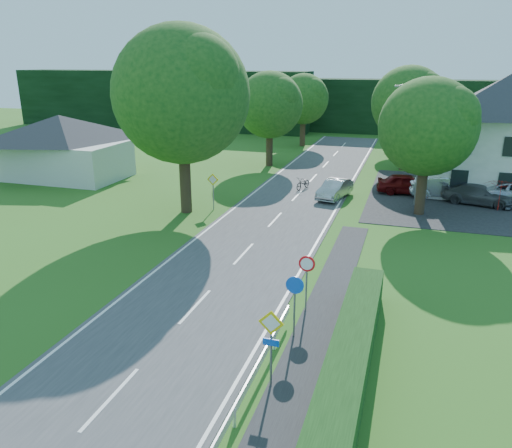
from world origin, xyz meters
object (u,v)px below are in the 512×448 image
(parked_car_red, at_px, (407,184))
(motorcycle, at_px, (303,183))
(streetlight, at_px, (419,140))
(parasol, at_px, (500,195))
(moving_car, at_px, (335,189))
(parked_car_silver_a, at_px, (444,186))
(parked_car_grey, at_px, (478,195))

(parked_car_red, bearing_deg, motorcycle, 92.01)
(streetlight, distance_m, parasol, 6.38)
(moving_car, bearing_deg, streetlight, 10.10)
(motorcycle, xyz_separation_m, parked_car_red, (7.58, 0.96, 0.26))
(moving_car, relative_size, parked_car_red, 0.94)
(motorcycle, height_order, parked_car_silver_a, parked_car_silver_a)
(parked_car_red, xyz_separation_m, parasol, (5.89, -2.71, 0.30))
(moving_car, xyz_separation_m, parked_car_red, (4.87, 2.79, 0.07))
(moving_car, distance_m, motorcycle, 3.27)
(parked_car_silver_a, bearing_deg, parked_car_red, 76.35)
(parked_car_red, height_order, parked_car_grey, parked_car_red)
(motorcycle, bearing_deg, parasol, 10.13)
(moving_car, bearing_deg, parked_car_red, 42.16)
(streetlight, xyz_separation_m, moving_car, (-5.36, 0.21, -3.76))
(streetlight, relative_size, moving_car, 1.99)
(moving_car, height_order, parked_car_red, parked_car_red)
(parked_car_red, distance_m, parked_car_silver_a, 2.59)
(parked_car_silver_a, distance_m, parasol, 4.14)
(streetlight, xyz_separation_m, parked_car_grey, (4.25, 1.58, -3.76))
(streetlight, bearing_deg, parasol, 3.04)
(moving_car, xyz_separation_m, parasol, (10.76, 0.08, 0.37))
(moving_car, height_order, motorcycle, moving_car)
(parked_car_silver_a, relative_size, parked_car_grey, 1.07)
(parked_car_red, relative_size, parked_car_grey, 0.94)
(parked_car_red, xyz_separation_m, parked_car_silver_a, (2.58, -0.23, 0.07))
(motorcycle, relative_size, parked_car_silver_a, 0.37)
(parasol, bearing_deg, parked_car_grey, 131.53)
(parked_car_silver_a, height_order, parked_car_grey, parked_car_silver_a)
(parked_car_red, bearing_deg, streetlight, -175.90)
(parasol, bearing_deg, moving_car, -179.59)
(streetlight, distance_m, parked_car_silver_a, 5.01)
(parked_car_silver_a, bearing_deg, parasol, -135.26)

